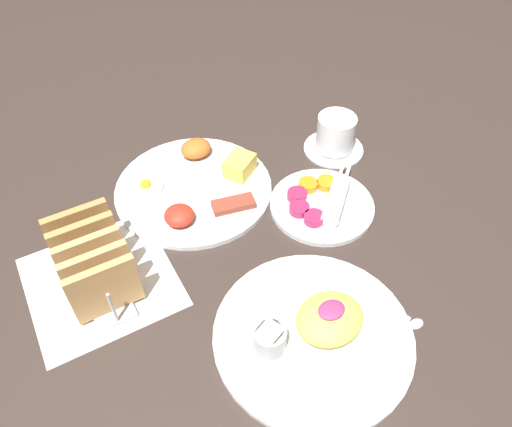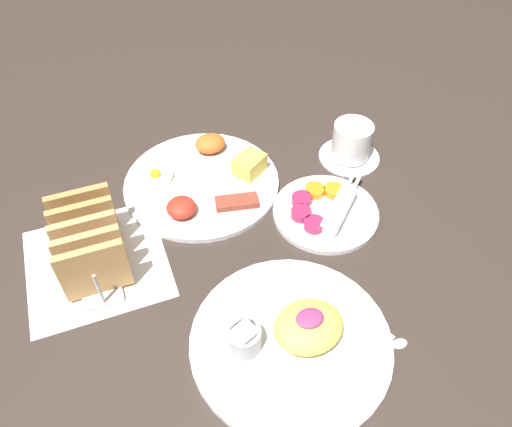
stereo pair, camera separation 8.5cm
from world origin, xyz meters
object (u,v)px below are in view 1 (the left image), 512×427
(toast_rack, at_px, (94,262))
(plate_foreground, at_px, (314,331))
(plate_breakfast, at_px, (197,185))
(coffee_cup, at_px, (335,135))
(plate_condiments, at_px, (322,203))

(toast_rack, bearing_deg, plate_foreground, -45.36)
(plate_foreground, bearing_deg, plate_breakfast, 92.92)
(plate_breakfast, relative_size, coffee_cup, 2.42)
(toast_rack, distance_m, coffee_cup, 0.52)
(plate_condiments, bearing_deg, coffee_cup, 47.75)
(plate_breakfast, bearing_deg, toast_rack, -151.64)
(plate_foreground, relative_size, toast_rack, 1.61)
(coffee_cup, bearing_deg, plate_breakfast, 174.23)
(plate_breakfast, relative_size, plate_condiments, 1.53)
(plate_breakfast, distance_m, coffee_cup, 0.29)
(plate_breakfast, relative_size, plate_foreground, 1.00)
(plate_foreground, bearing_deg, plate_condiments, 53.02)
(toast_rack, bearing_deg, coffee_cup, 10.04)
(plate_condiments, relative_size, plate_foreground, 0.66)
(plate_foreground, height_order, toast_rack, toast_rack)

